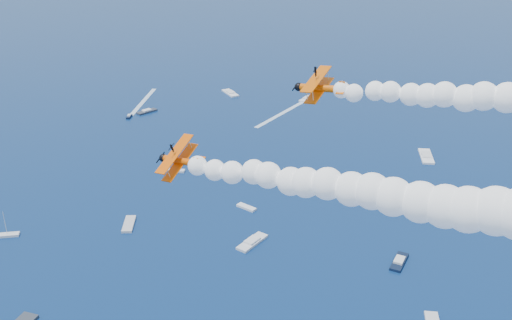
% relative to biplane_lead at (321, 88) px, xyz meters
% --- Properties ---
extents(biplane_lead, '(8.76, 10.37, 7.84)m').
position_rel_biplane_lead_xyz_m(biplane_lead, '(0.00, 0.00, 0.00)').
color(biplane_lead, '#EC5C04').
extents(biplane_trail, '(7.64, 9.38, 7.66)m').
position_rel_biplane_lead_xyz_m(biplane_trail, '(-11.62, -22.88, -5.07)').
color(biplane_trail, '#F75805').
extents(smoke_trail_lead, '(52.74, 7.29, 9.81)m').
position_rel_biplane_lead_xyz_m(smoke_trail_lead, '(26.40, -0.38, 1.98)').
color(smoke_trail_lead, white).
extents(smoke_trail_trail, '(53.16, 14.76, 9.81)m').
position_rel_biplane_lead_xyz_m(smoke_trail_trail, '(14.68, -25.26, -3.09)').
color(smoke_trail_trail, white).
extents(spectator_boats, '(226.85, 188.11, 0.70)m').
position_rel_biplane_lead_xyz_m(spectator_boats, '(-21.41, 70.30, -58.95)').
color(spectator_boats, '#2A2F38').
rests_on(spectator_boats, ground).
extents(boat_wakes, '(271.95, 93.00, 0.04)m').
position_rel_biplane_lead_xyz_m(boat_wakes, '(-22.26, 114.38, -59.27)').
color(boat_wakes, white).
rests_on(boat_wakes, ground).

